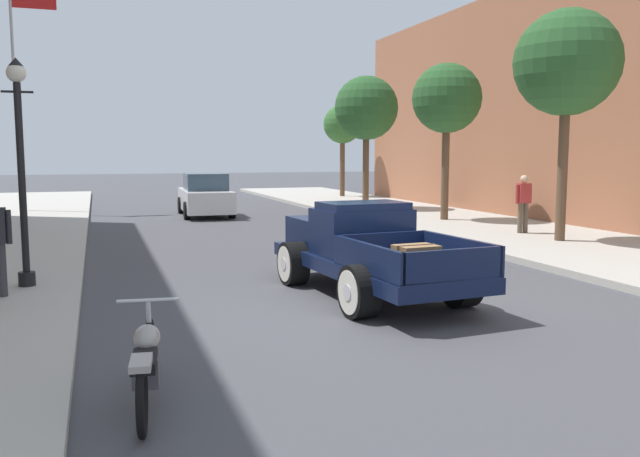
{
  "coord_description": "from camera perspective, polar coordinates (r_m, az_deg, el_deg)",
  "views": [
    {
      "loc": [
        -4.19,
        -9.4,
        2.43
      ],
      "look_at": [
        -0.2,
        2.28,
        1.0
      ],
      "focal_mm": 36.79,
      "sensor_mm": 36.0,
      "label": 1
    }
  ],
  "objects": [
    {
      "name": "ground_plane",
      "position": [
        10.57,
        5.07,
        -6.7
      ],
      "size": [
        140.0,
        140.0,
        0.0
      ],
      "primitive_type": "plane",
      "color": "#47474C"
    },
    {
      "name": "hotrod_truck_navy",
      "position": [
        11.43,
        3.85,
        -1.84
      ],
      "size": [
        2.43,
        5.03,
        1.58
      ],
      "color": "#0F1938",
      "rests_on": "ground"
    },
    {
      "name": "motorcycle_parked",
      "position": [
        6.62,
        -14.87,
        -11.08
      ],
      "size": [
        0.62,
        2.11,
        0.93
      ],
      "color": "black",
      "rests_on": "ground"
    },
    {
      "name": "car_background_white",
      "position": [
        25.71,
        -9.94,
        2.79
      ],
      "size": [
        1.99,
        4.36,
        1.65
      ],
      "color": "silver",
      "rests_on": "ground"
    },
    {
      "name": "pedestrian_sidewalk_right",
      "position": [
        19.53,
        17.28,
        2.36
      ],
      "size": [
        0.53,
        0.22,
        1.65
      ],
      "color": "brown",
      "rests_on": "sidewalk_right"
    },
    {
      "name": "street_lamp_near",
      "position": [
        12.2,
        -24.6,
        5.8
      ],
      "size": [
        0.5,
        0.32,
        3.85
      ],
      "color": "black",
      "rests_on": "sidewalk_left"
    },
    {
      "name": "flagpole",
      "position": [
        28.77,
        -24.65,
        12.68
      ],
      "size": [
        1.74,
        0.16,
        9.16
      ],
      "color": "#B2B2B7",
      "rests_on": "sidewalk_left"
    },
    {
      "name": "street_tree_nearest",
      "position": [
        18.24,
        20.69,
        13.25
      ],
      "size": [
        2.69,
        2.69,
        5.9
      ],
      "color": "brown",
      "rests_on": "sidewalk_right"
    },
    {
      "name": "street_tree_second",
      "position": [
        22.9,
        10.97,
        10.97
      ],
      "size": [
        2.34,
        2.34,
        5.28
      ],
      "color": "brown",
      "rests_on": "sidewalk_right"
    },
    {
      "name": "street_tree_third",
      "position": [
        27.26,
        4.05,
        10.36
      ],
      "size": [
        2.6,
        2.6,
        5.4
      ],
      "color": "brown",
      "rests_on": "sidewalk_right"
    },
    {
      "name": "street_tree_farthest",
      "position": [
        34.79,
        1.97,
        8.96
      ],
      "size": [
        2.01,
        2.01,
        4.78
      ],
      "color": "brown",
      "rests_on": "sidewalk_right"
    }
  ]
}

